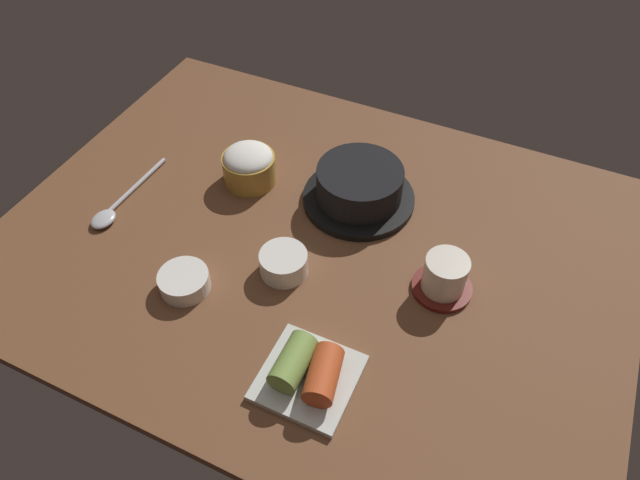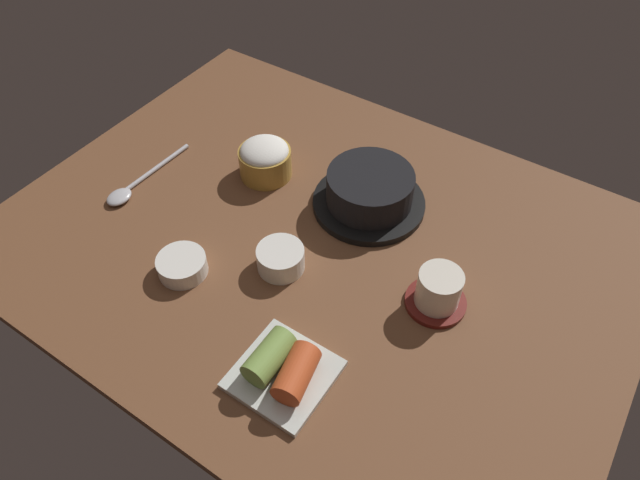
{
  "view_description": "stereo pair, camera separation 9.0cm",
  "coord_description": "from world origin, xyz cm",
  "views": [
    {
      "loc": [
        27.42,
        -56.46,
        72.2
      ],
      "look_at": [
        2.0,
        -2.0,
        5.0
      ],
      "focal_mm": 32.54,
      "sensor_mm": 36.0,
      "label": 1
    },
    {
      "loc": [
        35.28,
        -52.05,
        72.2
      ],
      "look_at": [
        2.0,
        -2.0,
        5.0
      ],
      "focal_mm": 32.54,
      "sensor_mm": 36.0,
      "label": 2
    }
  ],
  "objects": [
    {
      "name": "dining_table",
      "position": [
        0.0,
        0.0,
        1.0
      ],
      "size": [
        100.0,
        76.0,
        2.0
      ],
      "primitive_type": "cube",
      "color": "brown",
      "rests_on": "ground"
    },
    {
      "name": "stone_pot",
      "position": [
        3.03,
        11.48,
        5.34
      ],
      "size": [
        19.19,
        19.19,
        6.96
      ],
      "color": "black",
      "rests_on": "dining_table"
    },
    {
      "name": "rice_bowl",
      "position": [
        -16.51,
        8.27,
        5.54
      ],
      "size": [
        9.32,
        9.32,
        6.9
      ],
      "color": "#B78C38",
      "rests_on": "dining_table"
    },
    {
      "name": "tea_cup_with_saucer",
      "position": [
        21.7,
        -0.85,
        5.1
      ],
      "size": [
        9.1,
        9.1,
        6.57
      ],
      "color": "maroon",
      "rests_on": "dining_table"
    },
    {
      "name": "banchan_cup_center",
      "position": [
        -1.44,
        -7.76,
        4.04
      ],
      "size": [
        7.4,
        7.4,
        3.82
      ],
      "color": "white",
      "rests_on": "dining_table"
    },
    {
      "name": "kimchi_plate",
      "position": [
        10.07,
        -22.92,
        4.08
      ],
      "size": [
        12.44,
        12.44,
        5.11
      ],
      "color": "silver",
      "rests_on": "dining_table"
    },
    {
      "name": "side_bowl_near",
      "position": [
        -13.5,
        -16.89,
        3.57
      ],
      "size": [
        7.65,
        7.65,
        2.89
      ],
      "color": "white",
      "rests_on": "dining_table"
    },
    {
      "name": "spoon",
      "position": [
        -33.63,
        -8.27,
        2.61
      ],
      "size": [
        3.6,
        19.54,
        1.35
      ],
      "color": "#B7B7BC",
      "rests_on": "dining_table"
    }
  ]
}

